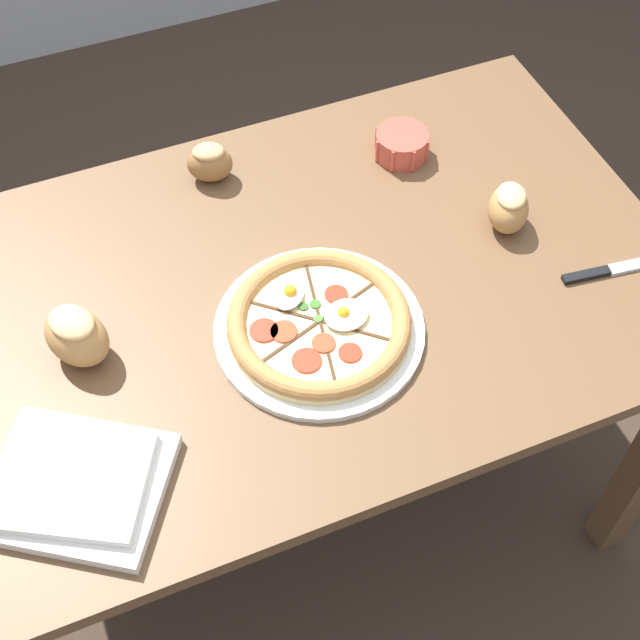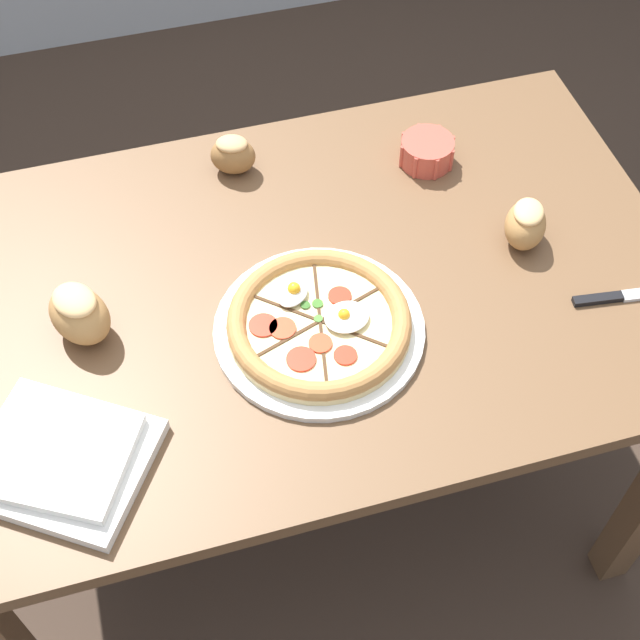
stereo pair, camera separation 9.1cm
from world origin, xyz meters
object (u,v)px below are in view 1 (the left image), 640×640
(ramekin_bowl, at_px, (402,144))
(bread_piece_far, at_px, (76,336))
(napkin_folded, at_px, (76,484))
(bread_piece_near, at_px, (509,207))
(bread_piece_mid, at_px, (210,162))
(knife_main, at_px, (616,269))
(pizza, at_px, (320,324))
(dining_table, at_px, (298,327))

(ramekin_bowl, height_order, bread_piece_far, bread_piece_far)
(bread_piece_far, bearing_deg, napkin_folded, -104.68)
(ramekin_bowl, xyz_separation_m, napkin_folded, (-0.69, -0.43, -0.01))
(ramekin_bowl, bearing_deg, bread_piece_near, -68.26)
(bread_piece_mid, relative_size, knife_main, 0.49)
(pizza, relative_size, bread_piece_far, 2.47)
(knife_main, bearing_deg, bread_piece_near, 133.83)
(dining_table, height_order, knife_main, knife_main)
(dining_table, xyz_separation_m, bread_piece_far, (-0.35, -0.00, 0.16))
(ramekin_bowl, xyz_separation_m, bread_piece_far, (-0.63, -0.22, 0.02))
(ramekin_bowl, distance_m, knife_main, 0.43)
(bread_piece_near, bearing_deg, knife_main, -53.39)
(napkin_folded, relative_size, bread_piece_far, 2.32)
(napkin_folded, height_order, bread_piece_far, bread_piece_far)
(pizza, xyz_separation_m, ramekin_bowl, (0.29, 0.31, 0.01))
(bread_piece_near, bearing_deg, napkin_folded, -164.78)
(ramekin_bowl, xyz_separation_m, knife_main, (0.21, -0.38, -0.02))
(knife_main, bearing_deg, bread_piece_mid, 147.29)
(napkin_folded, relative_size, bread_piece_mid, 3.23)
(bread_piece_far, relative_size, knife_main, 0.69)
(bread_piece_near, distance_m, bread_piece_far, 0.72)
(dining_table, height_order, bread_piece_near, bread_piece_near)
(napkin_folded, distance_m, knife_main, 0.90)
(bread_piece_mid, distance_m, bread_piece_far, 0.42)
(napkin_folded, bearing_deg, bread_piece_near, 15.22)
(bread_piece_near, xyz_separation_m, knife_main, (0.12, -0.16, -0.04))
(napkin_folded, height_order, bread_piece_near, bread_piece_near)
(dining_table, xyz_separation_m, napkin_folded, (-0.40, -0.22, 0.13))
(pizza, bearing_deg, napkin_folded, -163.17)
(bread_piece_mid, height_order, knife_main, bread_piece_mid)
(dining_table, bearing_deg, pizza, -89.14)
(bread_piece_far, bearing_deg, bread_piece_near, -0.43)
(dining_table, bearing_deg, bread_piece_near, -0.97)
(napkin_folded, bearing_deg, knife_main, 3.48)
(pizza, distance_m, knife_main, 0.50)
(dining_table, distance_m, pizza, 0.16)
(ramekin_bowl, relative_size, bread_piece_near, 0.93)
(dining_table, xyz_separation_m, knife_main, (0.49, -0.16, 0.11))
(pizza, xyz_separation_m, bread_piece_far, (-0.35, 0.09, 0.03))
(ramekin_bowl, bearing_deg, knife_main, -61.57)
(bread_piece_mid, xyz_separation_m, bread_piece_far, (-0.30, -0.29, 0.01))
(bread_piece_far, bearing_deg, pizza, -15.26)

